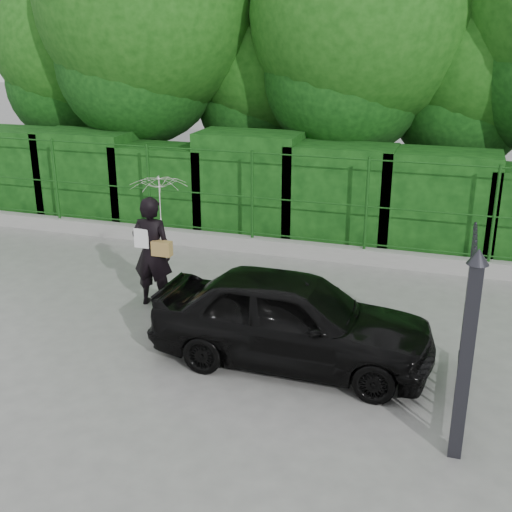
% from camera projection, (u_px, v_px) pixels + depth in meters
% --- Properties ---
extents(ground, '(80.00, 80.00, 0.00)m').
position_uv_depth(ground, '(129.00, 344.00, 9.36)').
color(ground, gray).
extents(kerb, '(14.00, 0.25, 0.30)m').
position_uv_depth(kerb, '(234.00, 242.00, 13.34)').
color(kerb, '#9E9E99').
rests_on(kerb, ground).
extents(fence, '(14.13, 0.06, 1.80)m').
position_uv_depth(fence, '(244.00, 194.00, 12.92)').
color(fence, '#154613').
rests_on(fence, kerb).
extents(hedge, '(14.20, 1.20, 2.29)m').
position_uv_depth(hedge, '(246.00, 190.00, 13.96)').
color(hedge, black).
rests_on(hedge, ground).
extents(trees, '(17.10, 6.15, 8.08)m').
position_uv_depth(trees, '(328.00, 16.00, 14.41)').
color(trees, black).
rests_on(trees, ground).
extents(gate, '(0.22, 2.33, 2.36)m').
position_uv_depth(gate, '(467.00, 337.00, 6.97)').
color(gate, '#25252B').
rests_on(gate, ground).
extents(woman, '(0.96, 0.94, 2.18)m').
position_uv_depth(woman, '(156.00, 224.00, 10.27)').
color(woman, black).
rests_on(woman, ground).
extents(car, '(3.84, 1.58, 1.30)m').
position_uv_depth(car, '(292.00, 319.00, 8.67)').
color(car, black).
rests_on(car, ground).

